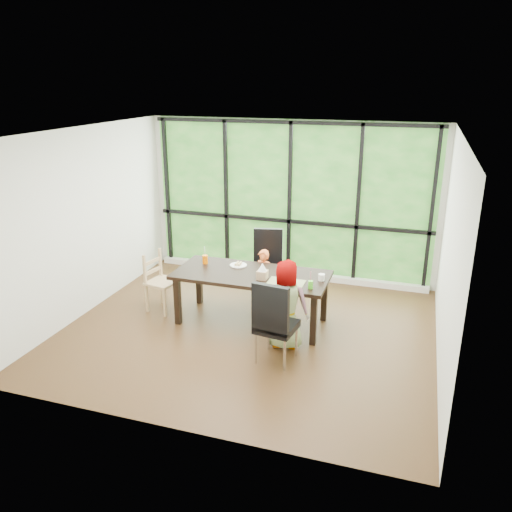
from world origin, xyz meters
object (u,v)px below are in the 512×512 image
chair_interior_leather (277,321)px  orange_cup (205,259)px  plate_far (238,265)px  white_mug (322,277)px  plate_near (288,283)px  dining_table (251,298)px  child_older (286,305)px  tissue_box (262,275)px  chair_window_leather (267,265)px  green_cup (311,285)px  child_toddler (263,279)px  chair_end_beech (163,282)px

chair_interior_leather → orange_cup: (-1.40, 1.08, 0.27)m
plate_far → white_mug: 1.28m
plate_near → dining_table: bearing=160.4°
dining_table → plate_near: size_ratio=9.42×
child_older → tissue_box: bearing=-46.9°
dining_table → child_older: bearing=-39.9°
dining_table → child_older: child_older is taller
dining_table → chair_window_leather: size_ratio=2.00×
plate_near → green_cup: size_ratio=2.20×
chair_interior_leather → green_cup: 0.73m
plate_near → child_older: bearing=-80.0°
white_mug → green_cup: bearing=-104.5°
green_cup → tissue_box: 0.70m
plate_near → tissue_box: 0.38m
green_cup → tissue_box: tissue_box is taller
chair_interior_leather → orange_cup: size_ratio=8.54×
plate_near → white_mug: (0.40, 0.25, 0.04)m
child_older → plate_far: (-0.91, 0.76, 0.16)m
plate_near → chair_interior_leather: bearing=-86.3°
chair_interior_leather → plate_near: (-0.05, 0.70, 0.22)m
orange_cup → plate_near: bearing=-15.6°
plate_near → chair_window_leather: bearing=118.8°
plate_far → dining_table: bearing=-39.8°
green_cup → child_older: bearing=-136.2°
plate_near → tissue_box: (-0.37, 0.05, 0.05)m
chair_window_leather → child_toddler: chair_window_leather is taller
dining_table → plate_near: bearing=-19.6°
white_mug → tissue_box: size_ratio=0.65×
plate_far → plate_near: 0.96m
green_cup → tissue_box: bearing=169.6°
chair_interior_leather → plate_far: (-0.90, 1.14, 0.22)m
dining_table → white_mug: 1.07m
orange_cup → chair_end_beech: bearing=-162.4°
child_toddler → white_mug: size_ratio=10.09×
orange_cup → child_toddler: bearing=27.2°
chair_interior_leather → plate_near: chair_interior_leather is taller
dining_table → chair_window_leather: chair_window_leather is taller
child_toddler → child_older: 1.28m
plate_far → tissue_box: 0.62m
plate_far → chair_interior_leather: bearing=-51.6°
chair_interior_leather → chair_end_beech: size_ratio=1.20×
dining_table → green_cup: (0.90, -0.28, 0.43)m
chair_end_beech → white_mug: chair_end_beech is taller
chair_interior_leather → plate_far: bearing=-43.8°
child_toddler → orange_cup: (-0.77, -0.40, 0.36)m
child_toddler → child_older: bearing=-40.6°
dining_table → plate_near: plate_near is taller
chair_window_leather → green_cup: bearing=-65.2°
green_cup → tissue_box: (-0.69, 0.13, 0.01)m
child_toddler → tissue_box: child_toddler is taller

